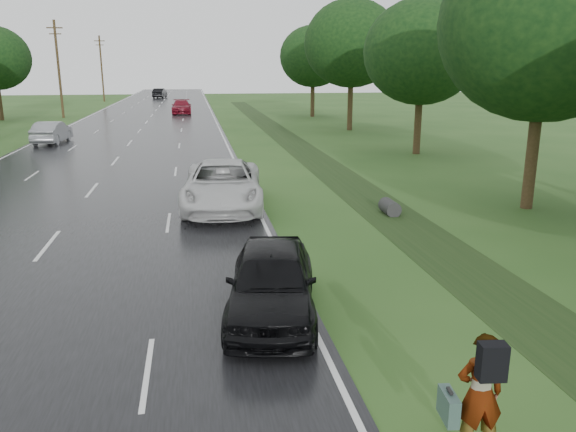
% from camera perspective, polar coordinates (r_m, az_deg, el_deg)
% --- Properties ---
extents(road, '(14.00, 180.00, 0.04)m').
position_cam_1_polar(road, '(54.56, -14.41, 8.92)').
color(road, black).
rests_on(road, ground).
extents(edge_stripe_east, '(0.12, 180.00, 0.01)m').
position_cam_1_polar(edge_stripe_east, '(54.42, -7.23, 9.27)').
color(edge_stripe_east, silver).
rests_on(edge_stripe_east, road).
extents(edge_stripe_west, '(0.12, 180.00, 0.01)m').
position_cam_1_polar(edge_stripe_west, '(55.52, -21.44, 8.48)').
color(edge_stripe_west, silver).
rests_on(edge_stripe_west, road).
extents(center_line, '(0.12, 180.00, 0.01)m').
position_cam_1_polar(center_line, '(54.55, -14.41, 8.94)').
color(center_line, silver).
rests_on(center_line, road).
extents(drainage_ditch, '(2.20, 120.00, 0.56)m').
position_cam_1_polar(drainage_ditch, '(29.17, 4.54, 4.55)').
color(drainage_ditch, black).
rests_on(drainage_ditch, ground).
extents(utility_pole_far, '(1.60, 0.26, 10.00)m').
position_cam_1_polar(utility_pole_far, '(65.56, -22.28, 13.76)').
color(utility_pole_far, '#372A16').
rests_on(utility_pole_far, ground).
extents(utility_pole_distant, '(1.60, 0.26, 10.00)m').
position_cam_1_polar(utility_pole_distant, '(95.11, -18.41, 14.11)').
color(utility_pole_distant, '#372A16').
rests_on(utility_pole_distant, ground).
extents(tree_east_b, '(7.60, 7.60, 10.11)m').
position_cam_1_polar(tree_east_b, '(22.90, 24.78, 17.19)').
color(tree_east_b, '#372A16').
rests_on(tree_east_b, ground).
extents(tree_east_c, '(7.00, 7.00, 9.29)m').
position_cam_1_polar(tree_east_c, '(35.86, 13.46, 15.91)').
color(tree_east_c, '#372A16').
rests_on(tree_east_c, ground).
extents(tree_east_d, '(8.00, 8.00, 10.76)m').
position_cam_1_polar(tree_east_d, '(49.01, 6.50, 17.01)').
color(tree_east_d, '#372A16').
rests_on(tree_east_d, ground).
extents(tree_east_f, '(7.20, 7.20, 9.62)m').
position_cam_1_polar(tree_east_f, '(62.50, 2.56, 15.89)').
color(tree_east_f, '#372A16').
rests_on(tree_east_f, ground).
extents(pedestrian, '(0.84, 0.79, 1.81)m').
position_cam_1_polar(pedestrian, '(8.44, 18.80, -16.62)').
color(pedestrian, '#A5998C').
rests_on(pedestrian, ground).
extents(white_pickup, '(3.40, 6.52, 1.75)m').
position_cam_1_polar(white_pickup, '(21.49, -6.65, 3.17)').
color(white_pickup, silver).
rests_on(white_pickup, road).
extents(dark_sedan, '(2.58, 4.83, 1.56)m').
position_cam_1_polar(dark_sedan, '(12.06, -1.66, -6.60)').
color(dark_sedan, black).
rests_on(dark_sedan, road).
extents(silver_sedan, '(1.98, 4.77, 1.53)m').
position_cam_1_polar(silver_sedan, '(43.34, -22.87, 7.85)').
color(silver_sedan, gray).
rests_on(silver_sedan, road).
extents(far_car_red, '(2.22, 5.41, 1.57)m').
position_cam_1_polar(far_car_red, '(67.34, -10.77, 10.85)').
color(far_car_red, maroon).
rests_on(far_car_red, road).
extents(far_car_dark, '(2.45, 5.20, 1.65)m').
position_cam_1_polar(far_car_dark, '(103.26, -12.89, 12.07)').
color(far_car_dark, black).
rests_on(far_car_dark, road).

